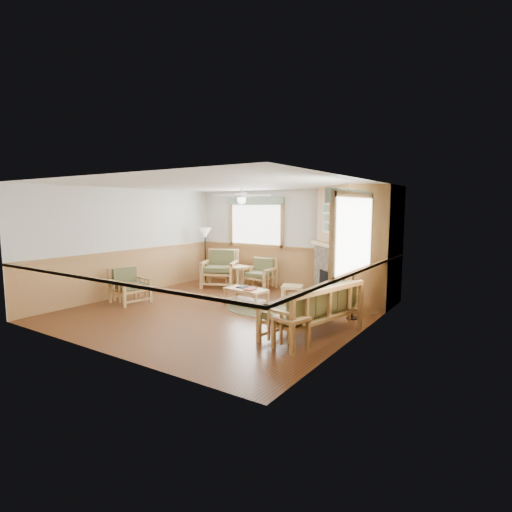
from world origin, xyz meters
The scene contains 24 objects.
floor centered at (0.00, 0.00, -0.01)m, with size 6.00×6.00×0.01m, color #562E17.
ceiling centered at (0.00, 0.00, 2.70)m, with size 6.00×6.00×0.01m, color white.
wall_back centered at (0.00, 3.00, 1.35)m, with size 6.00×0.02×2.70m, color silver.
wall_front centered at (0.00, -3.00, 1.35)m, with size 6.00×0.02×2.70m, color silver.
wall_left centered at (-3.00, 0.00, 1.35)m, with size 0.02×6.00×2.70m, color silver.
wall_right centered at (3.00, 0.00, 1.35)m, with size 0.02×6.00×2.70m, color silver.
wainscot centered at (0.00, 0.00, 0.55)m, with size 6.00×6.00×1.10m, color #AD7D47, non-canonical shape.
fireplace centered at (2.05, 2.05, 1.35)m, with size 2.20×2.20×2.70m, color #AD7D47, non-canonical shape.
window_back centered at (-1.10, 2.96, 2.53)m, with size 1.90×0.16×1.50m, color white, non-canonical shape.
window_right centered at (2.96, -0.20, 2.53)m, with size 0.16×1.90×1.50m, color white, non-canonical shape.
ceiling_fan centered at (0.30, 0.30, 2.66)m, with size 1.24×1.24×0.36m, color white, non-canonical shape.
sofa centered at (2.32, -0.42, 0.45)m, with size 0.80×1.96×0.90m, color tan, non-canonical shape.
armchair_back_left centered at (-1.74, 2.08, 0.51)m, with size 0.91×0.91×1.02m, color tan, non-canonical shape.
armchair_back_right centered at (-0.61, 2.39, 0.42)m, with size 0.74×0.74×0.83m, color tan, non-canonical shape.
armchair_left centered at (-2.26, -0.63, 0.41)m, with size 0.72×0.72×0.81m, color tan, non-canonical shape.
coffee_table centered at (0.15, 0.66, 0.20)m, with size 0.98×0.49×0.39m, color tan, non-canonical shape.
end_table_chairs centered at (-1.14, 2.15, 0.31)m, with size 0.55×0.53×0.61m, color tan, non-canonical shape.
end_table_sofa centered at (2.36, -1.26, 0.26)m, with size 0.47×0.45×0.53m, color tan, non-canonical shape.
footstool centered at (0.90, 1.48, 0.21)m, with size 0.47×0.47×0.41m, color tan, non-canonical shape.
braided_rug centered at (0.69, 0.51, 0.01)m, with size 1.74×1.74×0.01m, color brown.
floor_lamp_left centered at (-2.47, 2.31, 0.82)m, with size 0.37×0.37×1.63m, color black, non-canonical shape.
floor_lamp_right centered at (2.55, 0.95, 0.77)m, with size 0.35×0.35×1.53m, color black, non-canonical shape.
book_red centered at (0.30, 0.61, 0.42)m, with size 0.22×0.30×0.03m, color maroon.
book_dark centered at (0.00, 0.73, 0.42)m, with size 0.20×0.27×0.03m, color black.
Camera 1 is at (5.26, -6.62, 2.23)m, focal length 28.00 mm.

